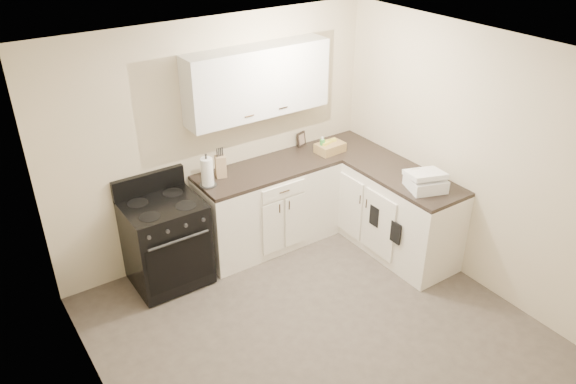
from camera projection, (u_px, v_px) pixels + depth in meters
floor at (318, 334)px, 5.08m from camera, size 3.60×3.60×0.00m
ceiling at (328, 61)px, 3.87m from camera, size 3.60×3.60×0.00m
wall_back at (216, 140)px, 5.77m from camera, size 3.60×0.00×3.60m
wall_right at (472, 161)px, 5.36m from camera, size 0.00×3.60×3.60m
wall_left at (98, 298)px, 3.59m from camera, size 0.00×3.60×3.60m
wall_front at (515, 353)px, 3.17m from camera, size 3.60×0.00×3.60m
base_cabinets_back at (268, 208)px, 6.15m from camera, size 1.55×0.60×0.90m
base_cabinets_right at (381, 205)px, 6.21m from camera, size 0.60×1.90×0.90m
countertop_back at (267, 169)px, 5.93m from camera, size 1.55×0.60×0.04m
countertop_right at (385, 167)px, 5.98m from camera, size 0.60×1.90×0.04m
upper_cabinets at (258, 81)px, 5.59m from camera, size 1.55×0.30×0.70m
stove at (167, 243)px, 5.54m from camera, size 0.73×0.62×0.88m
knife_block at (221, 166)px, 5.69m from camera, size 0.13×0.12×0.23m
paper_towel at (207, 172)px, 5.51m from camera, size 0.16×0.16×0.29m
soap_bottle at (322, 147)px, 6.19m from camera, size 0.07×0.07×0.17m
picture_frame at (301, 139)px, 6.37m from camera, size 0.14×0.08×0.17m
wicker_basket at (330, 148)px, 6.24m from camera, size 0.32×0.22×0.10m
countertop_grill at (426, 183)px, 5.49m from camera, size 0.43×0.42×0.13m
glass_jar at (416, 177)px, 5.57m from camera, size 0.12×0.12×0.16m
oven_mitt_near at (396, 233)px, 5.63m from camera, size 0.02×0.13×0.23m
oven_mitt_far at (374, 216)px, 5.85m from camera, size 0.02×0.13×0.22m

